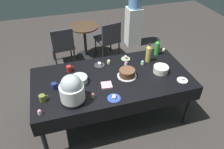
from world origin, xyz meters
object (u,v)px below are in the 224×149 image
potluck_table (112,81)px  soda_bottle_ginger_ale (149,53)px  ceramic_snack_bowl (161,69)px  round_cafe_table (85,36)px  slow_cooker (72,90)px  maroon_chair_left (62,44)px  soda_bottle_lime_soda (157,47)px  coffee_mug_navy (54,86)px  cupcake_vanilla (93,95)px  water_cooler (134,21)px  dessert_plate_white (182,80)px  cupcake_rose (164,50)px  dessert_plate_cobalt (114,98)px  coffee_mug_red (69,69)px  cupcake_mint (126,64)px  dessert_plate_sage (126,58)px  frosted_layer_cake (127,73)px  maroon_chair_right (109,38)px  coffee_mug_olive (43,98)px  glass_salad_bowl (79,80)px  cupcake_lemon (109,62)px  cupcake_cocoa (143,63)px  cupcake_berry (40,112)px  dessert_plate_charcoal (99,65)px

potluck_table → soda_bottle_ginger_ale: 0.73m
ceramic_snack_bowl → round_cafe_table: (-0.76, 1.94, -0.30)m
slow_cooker → maroon_chair_left: (0.04, 1.96, -0.43)m
soda_bottle_lime_soda → coffee_mug_navy: bearing=-166.4°
cupcake_vanilla → water_cooler: 2.84m
slow_cooker → cupcake_vanilla: bearing=-1.8°
dessert_plate_white → cupcake_rose: size_ratio=2.19×
dessert_plate_cobalt → coffee_mug_red: size_ratio=1.45×
cupcake_mint → cupcake_rose: 0.76m
dessert_plate_sage → coffee_mug_red: size_ratio=1.24×
potluck_table → soda_bottle_ginger_ale: soda_bottle_ginger_ale is taller
frosted_layer_cake → cupcake_rose: bearing=29.6°
cupcake_mint → soda_bottle_ginger_ale: soda_bottle_ginger_ale is taller
slow_cooker → maroon_chair_right: bearing=62.9°
cupcake_vanilla → coffee_mug_olive: (-0.60, 0.11, 0.01)m
dessert_plate_sage → glass_salad_bowl: bearing=-155.3°
slow_cooker → cupcake_lemon: size_ratio=5.63×
soda_bottle_lime_soda → coffee_mug_red: 1.42m
cupcake_cocoa → cupcake_lemon: 0.51m
cupcake_mint → cupcake_rose: (0.73, 0.20, 0.00)m
cupcake_lemon → cupcake_berry: size_ratio=1.00×
dessert_plate_cobalt → soda_bottle_ginger_ale: (0.75, 0.66, 0.13)m
slow_cooker → cupcake_lemon: 0.93m
cupcake_berry → soda_bottle_ginger_ale: soda_bottle_ginger_ale is taller
slow_cooker → maroon_chair_right: 2.24m
dessert_plate_sage → cupcake_mint: (-0.05, -0.17, 0.02)m
maroon_chair_left → round_cafe_table: bearing=24.5°
dessert_plate_white → maroon_chair_right: size_ratio=0.17×
cupcake_lemon → water_cooler: size_ratio=0.05×
slow_cooker → dessert_plate_sage: bearing=37.3°
slow_cooker → dessert_plate_charcoal: bearing=53.2°
water_cooler → soda_bottle_ginger_ale: bearing=-104.8°
dessert_plate_charcoal → coffee_mug_navy: coffee_mug_navy is taller
potluck_table → coffee_mug_navy: (-0.79, -0.01, 0.10)m
cupcake_vanilla → maroon_chair_left: bearing=95.8°
cupcake_berry → cupcake_vanilla: 0.65m
cupcake_rose → cupcake_berry: bearing=-157.0°
frosted_layer_cake → ceramic_snack_bowl: frosted_layer_cake is taller
soda_bottle_lime_soda → round_cafe_table: (-0.92, 1.48, -0.38)m
ceramic_snack_bowl → water_cooler: (0.43, 2.17, -0.21)m
frosted_layer_cake → cupcake_cocoa: size_ratio=4.04×
glass_salad_bowl → dessert_plate_cobalt: (0.36, -0.44, -0.03)m
dessert_plate_cobalt → maroon_chair_left: maroon_chair_left is taller
glass_salad_bowl → ceramic_snack_bowl: size_ratio=1.05×
water_cooler → coffee_mug_navy: bearing=-132.5°
potluck_table → dessert_plate_charcoal: bearing=106.2°
maroon_chair_left → maroon_chair_right: size_ratio=1.00×
glass_salad_bowl → coffee_mug_olive: bearing=-154.4°
cupcake_lemon → coffee_mug_olive: bearing=-150.9°
cupcake_lemon → cupcake_vanilla: same height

